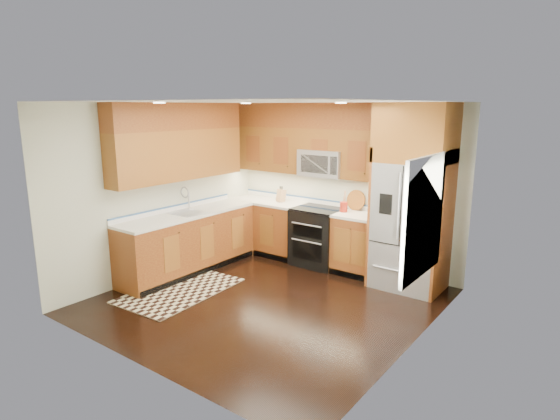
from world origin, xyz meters
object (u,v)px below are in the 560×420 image
Objects in this scene: rug at (180,290)px; refrigerator at (412,198)px; range at (318,237)px; utensil_crock at (344,205)px; knife_block at (281,195)px.

refrigerator is at bearing 36.38° from rug.
range is 0.56× the size of rug.
utensil_crock is (1.39, 2.16, 1.05)m from rug.
refrigerator is at bearing -3.14° from knife_block.
utensil_crock reaches higher than range.
refrigerator reaches higher than rug.
refrigerator reaches higher than utensil_crock.
rug is at bearing -114.14° from range.
knife_block is (-0.81, 0.09, 0.58)m from range.
knife_block is 1.25m from utensil_crock.
refrigerator reaches higher than knife_block.
range is 0.36× the size of refrigerator.
refrigerator is at bearing -1.40° from range.
range is at bearing 62.45° from rug.
utensil_crock is at bearing -2.48° from knife_block.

